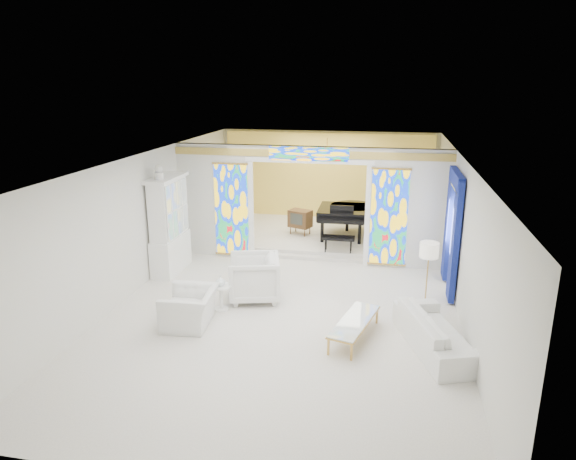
% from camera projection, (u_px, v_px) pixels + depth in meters
% --- Properties ---
extents(floor, '(12.00, 12.00, 0.00)m').
position_uv_depth(floor, '(294.00, 289.00, 11.66)').
color(floor, silver).
rests_on(floor, ground).
extents(ceiling, '(7.00, 12.00, 0.02)m').
position_uv_depth(ceiling, '(295.00, 158.00, 10.81)').
color(ceiling, white).
rests_on(ceiling, wall_back).
extents(wall_back, '(7.00, 0.02, 3.00)m').
position_uv_depth(wall_back, '(328.00, 177.00, 16.88)').
color(wall_back, silver).
rests_on(wall_back, floor).
extents(wall_front, '(7.00, 0.02, 3.00)m').
position_uv_depth(wall_front, '(194.00, 374.00, 5.59)').
color(wall_front, silver).
rests_on(wall_front, floor).
extents(wall_left, '(0.02, 12.00, 3.00)m').
position_uv_depth(wall_left, '(146.00, 218.00, 11.89)').
color(wall_left, silver).
rests_on(wall_left, floor).
extents(wall_right, '(0.02, 12.00, 3.00)m').
position_uv_depth(wall_right, '(461.00, 235.00, 10.58)').
color(wall_right, silver).
rests_on(wall_right, floor).
extents(partition_wall, '(7.00, 0.22, 3.00)m').
position_uv_depth(partition_wall, '(309.00, 199.00, 13.07)').
color(partition_wall, silver).
rests_on(partition_wall, floor).
extents(stained_glass_left, '(0.90, 0.04, 2.40)m').
position_uv_depth(stained_glass_left, '(232.00, 210.00, 13.45)').
color(stained_glass_left, gold).
rests_on(stained_glass_left, partition_wall).
extents(stained_glass_right, '(0.90, 0.04, 2.40)m').
position_uv_depth(stained_glass_right, '(389.00, 218.00, 12.69)').
color(stained_glass_right, gold).
rests_on(stained_glass_right, partition_wall).
extents(stained_glass_transom, '(2.00, 0.04, 0.34)m').
position_uv_depth(stained_glass_transom, '(309.00, 154.00, 12.64)').
color(stained_glass_transom, gold).
rests_on(stained_glass_transom, partition_wall).
extents(alcove_platform, '(6.80, 3.80, 0.18)m').
position_uv_depth(alcove_platform, '(319.00, 234.00, 15.49)').
color(alcove_platform, silver).
rests_on(alcove_platform, floor).
extents(gold_curtain_back, '(6.70, 0.10, 2.90)m').
position_uv_depth(gold_curtain_back, '(327.00, 178.00, 16.77)').
color(gold_curtain_back, '#F5D955').
rests_on(gold_curtain_back, wall_back).
extents(chandelier, '(0.48, 0.48, 0.30)m').
position_uv_depth(chandelier, '(327.00, 154.00, 14.67)').
color(chandelier, '#BF9243').
rests_on(chandelier, ceiling).
extents(blue_drapes, '(0.14, 1.85, 2.65)m').
position_uv_depth(blue_drapes, '(453.00, 222.00, 11.24)').
color(blue_drapes, navy).
rests_on(blue_drapes, wall_right).
extents(china_cabinet, '(0.56, 1.46, 2.72)m').
position_uv_depth(china_cabinet, '(169.00, 225.00, 12.49)').
color(china_cabinet, white).
rests_on(china_cabinet, floor).
extents(armchair_left, '(1.04, 1.16, 0.70)m').
position_uv_depth(armchair_left, '(190.00, 308.00, 9.90)').
color(armchair_left, silver).
rests_on(armchair_left, floor).
extents(armchair_right, '(1.30, 1.28, 0.98)m').
position_uv_depth(armchair_right, '(254.00, 278.00, 11.03)').
color(armchair_right, silver).
rests_on(armchair_right, floor).
extents(sofa, '(1.54, 2.39, 0.65)m').
position_uv_depth(sofa, '(437.00, 331.00, 9.03)').
color(sofa, white).
rests_on(sofa, floor).
extents(side_table, '(0.45, 0.45, 0.54)m').
position_uv_depth(side_table, '(221.00, 294.00, 10.54)').
color(side_table, white).
rests_on(side_table, floor).
extents(vase, '(0.24, 0.24, 0.21)m').
position_uv_depth(vase, '(221.00, 281.00, 10.46)').
color(vase, white).
rests_on(vase, side_table).
extents(coffee_table, '(0.90, 1.71, 0.37)m').
position_uv_depth(coffee_table, '(355.00, 322.00, 9.37)').
color(coffee_table, white).
rests_on(coffee_table, floor).
extents(floor_lamp, '(0.46, 0.46, 1.52)m').
position_uv_depth(floor_lamp, '(429.00, 253.00, 10.09)').
color(floor_lamp, '#BF9243').
rests_on(floor_lamp, floor).
extents(grand_piano, '(1.67, 2.63, 1.05)m').
position_uv_depth(grand_piano, '(348.00, 212.00, 14.88)').
color(grand_piano, black).
rests_on(grand_piano, alcove_platform).
extents(tv_console, '(0.74, 0.62, 0.73)m').
position_uv_depth(tv_console, '(300.00, 219.00, 15.08)').
color(tv_console, brown).
rests_on(tv_console, alcove_platform).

